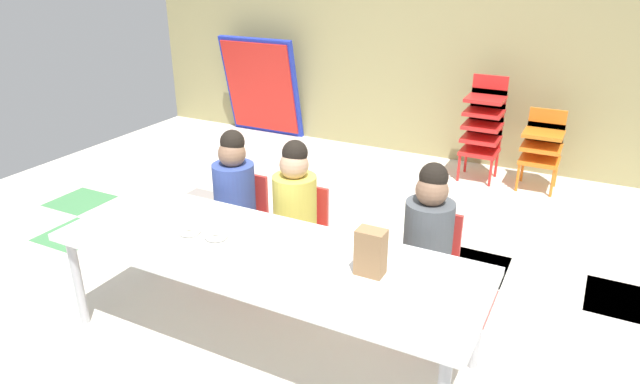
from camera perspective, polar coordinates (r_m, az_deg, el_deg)
The scene contains 14 objects.
ground_plane at distance 3.75m, azimuth 0.15°, elevation -7.50°, with size 6.57×4.97×0.02m.
back_wall at distance 5.60m, azimuth 12.23°, elevation 15.72°, with size 6.57×0.10×2.45m, color tan.
craft_table at distance 2.80m, azimuth -5.69°, elevation -6.61°, with size 2.17×0.74×0.56m.
seated_child_near_camera at distance 3.53m, azimuth -8.63°, elevation 0.47°, with size 0.32×0.31×0.92m.
seated_child_middle_seat at distance 3.32m, azimuth -2.51°, elevation -0.84°, with size 0.33×0.33×0.92m.
seated_child_far_right at distance 3.03m, azimuth 11.02°, elevation -3.70°, with size 0.32×0.31×0.92m.
kid_chair_red_stack at distance 5.20m, azimuth 16.29°, elevation 6.77°, with size 0.32×0.30×0.92m.
kid_chair_orange_stack at distance 5.17m, azimuth 21.66°, elevation 4.54°, with size 0.32×0.30×0.68m.
folded_activity_table at distance 6.32m, azimuth -6.00°, elevation 10.55°, with size 0.90×0.29×1.09m.
paper_bag_brown at distance 2.53m, azimuth 5.17°, elevation -6.10°, with size 0.13×0.09×0.22m, color #9E754C.
paper_plate_near_edge at distance 2.98m, azimuth -13.08°, elevation -4.21°, with size 0.18×0.18×0.01m, color white.
paper_plate_center_table at distance 2.76m, azimuth -2.39°, elevation -5.94°, with size 0.18×0.18×0.01m, color white.
donut_powdered_on_plate at distance 2.97m, azimuth -13.11°, elevation -3.86°, with size 0.12×0.12×0.03m, color white.
donut_powdered_loose at distance 2.91m, azimuth -10.49°, elevation -4.37°, with size 0.12×0.12×0.03m, color white.
Camera 1 is at (1.48, -2.87, 1.90)m, focal length 31.51 mm.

